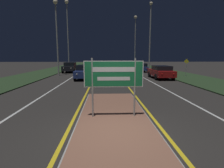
# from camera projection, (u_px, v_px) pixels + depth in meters

# --- Properties ---
(ground_plane) EXTENTS (160.00, 160.00, 0.00)m
(ground_plane) POSITION_uv_depth(u_px,v_px,m) (116.00, 135.00, 5.42)
(ground_plane) COLOR #282623
(median_island) EXTENTS (2.75, 8.59, 0.10)m
(median_island) POSITION_uv_depth(u_px,v_px,m) (114.00, 118.00, 6.86)
(median_island) COLOR #999993
(median_island) RESTS_ON ground_plane
(verge_left) EXTENTS (5.00, 100.00, 0.08)m
(verge_left) POSITION_uv_depth(u_px,v_px,m) (40.00, 74.00, 24.76)
(verge_left) COLOR #23381E
(verge_left) RESTS_ON ground_plane
(verge_right) EXTENTS (5.00, 100.00, 0.08)m
(verge_right) POSITION_uv_depth(u_px,v_px,m) (172.00, 73.00, 25.56)
(verge_right) COLOR #23381E
(verge_right) RESTS_ON ground_plane
(centre_line_yellow_left) EXTENTS (0.12, 70.00, 0.01)m
(centre_line_yellow_left) POSITION_uv_depth(u_px,v_px,m) (97.00, 71.00, 30.03)
(centre_line_yellow_left) COLOR gold
(centre_line_yellow_left) RESTS_ON ground_plane
(centre_line_yellow_right) EXTENTS (0.12, 70.00, 0.01)m
(centre_line_yellow_right) POSITION_uv_depth(u_px,v_px,m) (116.00, 71.00, 30.17)
(centre_line_yellow_right) COLOR gold
(centre_line_yellow_right) RESTS_ON ground_plane
(lane_line_white_left) EXTENTS (0.12, 70.00, 0.01)m
(lane_line_white_left) POSITION_uv_depth(u_px,v_px,m) (82.00, 71.00, 29.92)
(lane_line_white_left) COLOR silver
(lane_line_white_left) RESTS_ON ground_plane
(lane_line_white_right) EXTENTS (0.12, 70.00, 0.01)m
(lane_line_white_right) POSITION_uv_depth(u_px,v_px,m) (131.00, 71.00, 30.28)
(lane_line_white_right) COLOR silver
(lane_line_white_right) RESTS_ON ground_plane
(edge_line_white_left) EXTENTS (0.10, 70.00, 0.01)m
(edge_line_white_left) POSITION_uv_depth(u_px,v_px,m) (64.00, 71.00, 29.80)
(edge_line_white_left) COLOR silver
(edge_line_white_left) RESTS_ON ground_plane
(edge_line_white_right) EXTENTS (0.10, 70.00, 0.01)m
(edge_line_white_right) POSITION_uv_depth(u_px,v_px,m) (148.00, 71.00, 30.41)
(edge_line_white_right) COLOR silver
(edge_line_white_right) RESTS_ON ground_plane
(highway_sign) EXTENTS (2.25, 0.07, 2.26)m
(highway_sign) POSITION_uv_depth(u_px,v_px,m) (114.00, 76.00, 6.60)
(highway_sign) COLOR #9E9E99
(highway_sign) RESTS_ON median_island
(streetlight_left_near) EXTENTS (0.56, 0.56, 9.31)m
(streetlight_left_near) POSITION_uv_depth(u_px,v_px,m) (56.00, 26.00, 21.70)
(streetlight_left_near) COLOR #9E9E99
(streetlight_left_near) RESTS_ON ground_plane
(streetlight_left_far) EXTENTS (0.62, 0.62, 11.48)m
(streetlight_left_far) POSITION_uv_depth(u_px,v_px,m) (67.00, 24.00, 28.64)
(streetlight_left_far) COLOR #9E9E99
(streetlight_left_far) RESTS_ON ground_plane
(streetlight_right_near) EXTENTS (0.47, 0.47, 10.20)m
(streetlight_right_near) POSITION_uv_depth(u_px,v_px,m) (150.00, 31.00, 25.54)
(streetlight_right_near) COLOR #9E9E99
(streetlight_right_near) RESTS_ON ground_plane
(streetlight_right_far) EXTENTS (0.62, 0.62, 11.18)m
(streetlight_right_far) POSITION_uv_depth(u_px,v_px,m) (135.00, 33.00, 38.11)
(streetlight_right_far) COLOR #9E9E99
(streetlight_right_far) RESTS_ON ground_plane
(car_receding_0) EXTENTS (2.01, 4.50, 1.44)m
(car_receding_0) POSITION_uv_depth(u_px,v_px,m) (161.00, 72.00, 19.37)
(car_receding_0) COLOR maroon
(car_receding_0) RESTS_ON ground_plane
(car_receding_1) EXTENTS (1.98, 4.17, 1.38)m
(car_receding_1) POSITION_uv_depth(u_px,v_px,m) (141.00, 67.00, 28.25)
(car_receding_1) COLOR navy
(car_receding_1) RESTS_ON ground_plane
(car_receding_2) EXTENTS (1.87, 4.41, 1.42)m
(car_receding_2) POSITION_uv_depth(u_px,v_px,m) (119.00, 65.00, 37.70)
(car_receding_2) COLOR silver
(car_receding_2) RESTS_ON ground_plane
(car_approaching_0) EXTENTS (2.02, 4.05, 1.54)m
(car_approaching_0) POSITION_uv_depth(u_px,v_px,m) (85.00, 72.00, 18.81)
(car_approaching_0) COLOR navy
(car_approaching_0) RESTS_ON ground_plane
(car_approaching_1) EXTENTS (1.91, 4.07, 1.57)m
(car_approaching_1) POSITION_uv_depth(u_px,v_px,m) (70.00, 67.00, 27.17)
(car_approaching_1) COLOR black
(car_approaching_1) RESTS_ON ground_plane
(car_approaching_2) EXTENTS (1.94, 4.20, 1.43)m
(car_approaching_2) POSITION_uv_depth(u_px,v_px,m) (95.00, 65.00, 37.43)
(car_approaching_2) COLOR maroon
(car_approaching_2) RESTS_ON ground_plane
(warning_sign) EXTENTS (0.60, 0.06, 2.08)m
(warning_sign) POSITION_uv_depth(u_px,v_px,m) (186.00, 66.00, 21.16)
(warning_sign) COLOR #9E9E99
(warning_sign) RESTS_ON verge_right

